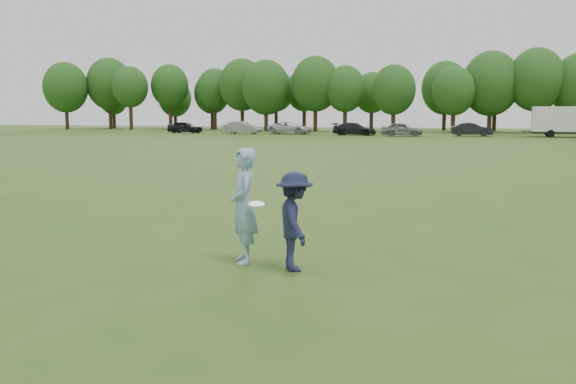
{
  "coord_description": "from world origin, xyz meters",
  "views": [
    {
      "loc": [
        3.15,
        -8.71,
        2.48
      ],
      "look_at": [
        -0.22,
        1.4,
        1.1
      ],
      "focal_mm": 38.0,
      "sensor_mm": 36.0,
      "label": 1
    }
  ],
  "objects_px": {
    "car_b": "(242,128)",
    "car_d": "(354,129)",
    "thrower": "(244,206)",
    "cargo_trailer": "(573,120)",
    "car_c": "(290,128)",
    "car_a": "(185,127)",
    "car_e": "(402,129)",
    "car_f": "(472,130)",
    "defender": "(295,221)"
  },
  "relations": [
    {
      "from": "car_f",
      "to": "cargo_trailer",
      "type": "distance_m",
      "value": 10.14
    },
    {
      "from": "car_c",
      "to": "cargo_trailer",
      "type": "distance_m",
      "value": 31.1
    },
    {
      "from": "car_b",
      "to": "car_e",
      "type": "height_order",
      "value": "car_b"
    },
    {
      "from": "car_a",
      "to": "cargo_trailer",
      "type": "bearing_deg",
      "value": -93.68
    },
    {
      "from": "defender",
      "to": "cargo_trailer",
      "type": "height_order",
      "value": "cargo_trailer"
    },
    {
      "from": "thrower",
      "to": "defender",
      "type": "bearing_deg",
      "value": 47.09
    },
    {
      "from": "car_d",
      "to": "cargo_trailer",
      "type": "relative_size",
      "value": 0.55
    },
    {
      "from": "thrower",
      "to": "cargo_trailer",
      "type": "relative_size",
      "value": 0.21
    },
    {
      "from": "car_e",
      "to": "car_c",
      "type": "bearing_deg",
      "value": 75.54
    },
    {
      "from": "thrower",
      "to": "car_b",
      "type": "relative_size",
      "value": 0.41
    },
    {
      "from": "car_c",
      "to": "car_d",
      "type": "relative_size",
      "value": 1.08
    },
    {
      "from": "car_e",
      "to": "cargo_trailer",
      "type": "distance_m",
      "value": 17.53
    },
    {
      "from": "car_a",
      "to": "cargo_trailer",
      "type": "xyz_separation_m",
      "value": [
        45.0,
        0.3,
        1.02
      ]
    },
    {
      "from": "cargo_trailer",
      "to": "thrower",
      "type": "bearing_deg",
      "value": -101.07
    },
    {
      "from": "car_d",
      "to": "cargo_trailer",
      "type": "xyz_separation_m",
      "value": [
        22.9,
        1.25,
        1.06
      ]
    },
    {
      "from": "thrower",
      "to": "car_c",
      "type": "bearing_deg",
      "value": 166.98
    },
    {
      "from": "car_e",
      "to": "defender",
      "type": "bearing_deg",
      "value": -177.28
    },
    {
      "from": "defender",
      "to": "cargo_trailer",
      "type": "bearing_deg",
      "value": -38.82
    },
    {
      "from": "defender",
      "to": "car_f",
      "type": "xyz_separation_m",
      "value": [
        0.84,
        60.9,
        -0.05
      ]
    },
    {
      "from": "car_c",
      "to": "car_f",
      "type": "distance_m",
      "value": 21.0
    },
    {
      "from": "car_c",
      "to": "car_e",
      "type": "relative_size",
      "value": 1.19
    },
    {
      "from": "car_d",
      "to": "thrower",
      "type": "bearing_deg",
      "value": -166.31
    },
    {
      "from": "car_a",
      "to": "car_b",
      "type": "bearing_deg",
      "value": -99.86
    },
    {
      "from": "car_b",
      "to": "car_f",
      "type": "height_order",
      "value": "car_b"
    },
    {
      "from": "car_d",
      "to": "car_f",
      "type": "relative_size",
      "value": 1.11
    },
    {
      "from": "car_b",
      "to": "car_c",
      "type": "height_order",
      "value": "car_b"
    },
    {
      "from": "thrower",
      "to": "car_c",
      "type": "xyz_separation_m",
      "value": [
        -19.21,
        60.7,
        -0.22
      ]
    },
    {
      "from": "car_b",
      "to": "car_f",
      "type": "xyz_separation_m",
      "value": [
        26.76,
        1.14,
        -0.03
      ]
    },
    {
      "from": "cargo_trailer",
      "to": "defender",
      "type": "bearing_deg",
      "value": -100.17
    },
    {
      "from": "thrower",
      "to": "defender",
      "type": "height_order",
      "value": "thrower"
    },
    {
      "from": "defender",
      "to": "car_d",
      "type": "xyz_separation_m",
      "value": [
        -11.98,
        59.64,
        -0.07
      ]
    },
    {
      "from": "car_c",
      "to": "car_e",
      "type": "distance_m",
      "value": 14.04
    },
    {
      "from": "car_c",
      "to": "car_f",
      "type": "bearing_deg",
      "value": -88.21
    },
    {
      "from": "car_d",
      "to": "car_c",
      "type": "bearing_deg",
      "value": 84.35
    },
    {
      "from": "car_b",
      "to": "car_d",
      "type": "xyz_separation_m",
      "value": [
        13.95,
        -0.12,
        -0.05
      ]
    },
    {
      "from": "car_b",
      "to": "car_f",
      "type": "relative_size",
      "value": 1.04
    },
    {
      "from": "car_d",
      "to": "cargo_trailer",
      "type": "height_order",
      "value": "cargo_trailer"
    },
    {
      "from": "thrower",
      "to": "car_e",
      "type": "bearing_deg",
      "value": 154.76
    },
    {
      "from": "car_e",
      "to": "car_f",
      "type": "xyz_separation_m",
      "value": [
        7.21,
        2.65,
        -0.02
      ]
    },
    {
      "from": "car_e",
      "to": "car_f",
      "type": "bearing_deg",
      "value": -73.39
    },
    {
      "from": "thrower",
      "to": "car_d",
      "type": "relative_size",
      "value": 0.39
    },
    {
      "from": "thrower",
      "to": "car_d",
      "type": "bearing_deg",
      "value": 159.93
    },
    {
      "from": "car_d",
      "to": "car_f",
      "type": "distance_m",
      "value": 12.87
    },
    {
      "from": "car_b",
      "to": "cargo_trailer",
      "type": "relative_size",
      "value": 0.52
    },
    {
      "from": "car_a",
      "to": "car_f",
      "type": "relative_size",
      "value": 0.99
    },
    {
      "from": "car_b",
      "to": "car_d",
      "type": "relative_size",
      "value": 0.94
    },
    {
      "from": "car_f",
      "to": "cargo_trailer",
      "type": "bearing_deg",
      "value": -95.59
    },
    {
      "from": "thrower",
      "to": "cargo_trailer",
      "type": "distance_m",
      "value": 61.83
    },
    {
      "from": "car_b",
      "to": "car_c",
      "type": "distance_m",
      "value": 5.88
    },
    {
      "from": "thrower",
      "to": "car_e",
      "type": "distance_m",
      "value": 58.3
    }
  ]
}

